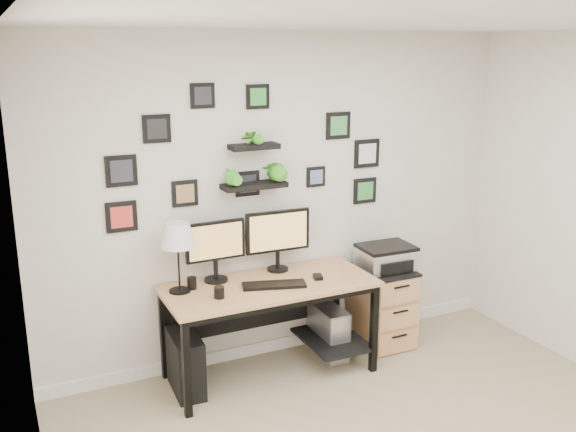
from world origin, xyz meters
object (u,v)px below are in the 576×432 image
desk (272,297)px  monitor_right (278,235)px  mug (219,292)px  file_cabinet (382,306)px  table_lamp (177,237)px  pc_tower_black (186,363)px  printer (386,257)px  monitor_left (215,247)px  pc_tower_grey (329,331)px

desk → monitor_right: monitor_right is taller
mug → file_cabinet: mug is taller
desk → table_lamp: bearing=171.9°
pc_tower_black → file_cabinet: bearing=4.7°
printer → mug: bearing=-172.6°
monitor_left → pc_tower_black: (-0.32, -0.18, -0.80)m
desk → printer: bearing=3.2°
mug → printer: bearing=7.4°
desk → table_lamp: 0.88m
file_cabinet → mug: bearing=-172.6°
monitor_right → pc_tower_grey: bearing=-22.1°
table_lamp → printer: (1.76, -0.04, -0.39)m
pc_tower_grey → mug: bearing=-169.3°
desk → pc_tower_grey: desk is taller
pc_tower_grey → desk: bearing=-174.9°
mug → printer: size_ratio=0.19×
monitor_left → table_lamp: size_ratio=0.91×
printer → file_cabinet: bearing=-175.2°
table_lamp → pc_tower_black: table_lamp is taller
desk → monitor_left: 0.58m
desk → table_lamp: (-0.69, 0.10, 0.54)m
desk → mug: 0.52m
table_lamp → mug: bearing=-47.7°
mug → printer: printer is taller
pc_tower_grey → pc_tower_black: bearing=-178.1°
pc_tower_grey → table_lamp: bearing=177.6°
table_lamp → printer: 1.81m
monitor_right → mug: 0.75m
file_cabinet → printer: (0.02, 0.00, 0.44)m
monitor_right → file_cabinet: 1.16m
desk → table_lamp: size_ratio=3.09×
mug → pc_tower_grey: size_ratio=0.20×
table_lamp → pc_tower_black: 0.95m
monitor_left → monitor_right: (0.52, 0.02, 0.02)m
desk → monitor_right: size_ratio=3.02×
pc_tower_grey → monitor_left: bearing=171.3°
desk → file_cabinet: size_ratio=2.39×
desk → file_cabinet: (1.05, 0.06, -0.29)m
table_lamp → file_cabinet: table_lamp is taller
desk → monitor_left: size_ratio=3.39×
table_lamp → file_cabinet: bearing=-1.3°
monitor_left → file_cabinet: 1.60m
desk → mug: size_ratio=18.92×
monitor_right → desk: bearing=-125.4°
monitor_right → mug: bearing=-150.8°
pc_tower_black → desk: bearing=2.5°
printer → desk: bearing=-176.8°
pc_tower_grey → file_cabinet: file_cabinet is taller
mug → file_cabinet: (1.52, 0.20, -0.46)m
monitor_right → pc_tower_black: bearing=-166.8°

